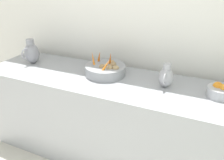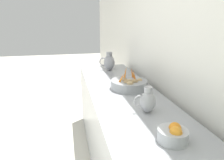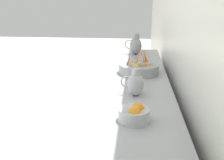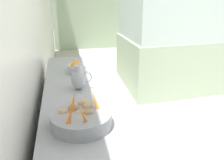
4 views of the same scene
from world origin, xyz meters
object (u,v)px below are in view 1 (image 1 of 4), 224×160
Objects in this scene: vegetable_colander at (106,70)px; metal_pitcher_tall at (32,53)px; metal_pitcher_short at (166,77)px; orange_bowl at (220,91)px.

metal_pitcher_tall reaches higher than vegetable_colander.
vegetable_colander is at bearing 92.60° from metal_pitcher_tall.
vegetable_colander is 0.55m from metal_pitcher_short.
orange_bowl is 0.41m from metal_pitcher_short.
vegetable_colander is 1.47× the size of metal_pitcher_tall.
vegetable_colander is at bearing -91.74° from orange_bowl.
metal_pitcher_short is (0.03, 0.55, 0.04)m from vegetable_colander.
vegetable_colander is 0.82m from metal_pitcher_tall.
metal_pitcher_short is (-0.00, -0.41, 0.04)m from orange_bowl.
metal_pitcher_tall is at bearing -89.55° from metal_pitcher_short.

